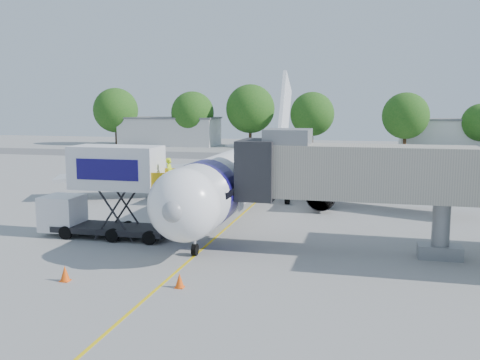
% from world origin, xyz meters
% --- Properties ---
extents(ground, '(160.00, 160.00, 0.00)m').
position_xyz_m(ground, '(0.00, 0.00, 0.00)').
color(ground, gray).
rests_on(ground, ground).
extents(guidance_line, '(0.15, 70.00, 0.01)m').
position_xyz_m(guidance_line, '(0.00, 0.00, 0.01)').
color(guidance_line, yellow).
rests_on(guidance_line, ground).
extents(taxiway_strip, '(120.00, 10.00, 0.01)m').
position_xyz_m(taxiway_strip, '(0.00, 42.00, 0.00)').
color(taxiway_strip, '#59595B').
rests_on(taxiway_strip, ground).
extents(aircraft, '(34.17, 37.73, 11.35)m').
position_xyz_m(aircraft, '(0.00, 4.12, 2.95)').
color(aircraft, white).
rests_on(aircraft, ground).
extents(jet_bridge, '(13.90, 3.20, 6.60)m').
position_xyz_m(jet_bridge, '(7.99, -7.00, 4.34)').
color(jet_bridge, '#A8A28F').
rests_on(jet_bridge, ground).
extents(catering_hiloader, '(8.50, 2.44, 5.50)m').
position_xyz_m(catering_hiloader, '(-6.27, -7.00, 2.76)').
color(catering_hiloader, black).
rests_on(catering_hiloader, ground).
extents(ground_tug, '(3.78, 2.39, 1.41)m').
position_xyz_m(ground_tug, '(3.49, -19.13, 0.74)').
color(ground_tug, silver).
rests_on(ground_tug, ground).
extents(safety_cone_a, '(0.41, 0.41, 0.65)m').
position_xyz_m(safety_cone_a, '(0.91, -14.37, 0.31)').
color(safety_cone_a, '#F7500D').
rests_on(safety_cone_a, ground).
extents(safety_cone_b, '(0.45, 0.45, 0.72)m').
position_xyz_m(safety_cone_b, '(-4.42, -14.77, 0.34)').
color(safety_cone_b, '#F7500D').
rests_on(safety_cone_b, ground).
extents(outbuilding_left, '(18.40, 8.40, 5.30)m').
position_xyz_m(outbuilding_left, '(-28.00, 60.00, 2.66)').
color(outbuilding_left, silver).
rests_on(outbuilding_left, ground).
extents(outbuilding_right, '(16.40, 7.40, 5.30)m').
position_xyz_m(outbuilding_right, '(22.00, 62.00, 2.66)').
color(outbuilding_right, silver).
rests_on(outbuilding_right, ground).
extents(tree_a, '(8.45, 8.45, 10.78)m').
position_xyz_m(tree_a, '(-38.34, 58.59, 6.54)').
color(tree_a, '#382314').
rests_on(tree_a, ground).
extents(tree_b, '(7.89, 7.89, 10.06)m').
position_xyz_m(tree_b, '(-23.05, 58.85, 6.11)').
color(tree_b, '#382314').
rests_on(tree_b, ground).
extents(tree_c, '(8.88, 8.88, 11.32)m').
position_xyz_m(tree_c, '(-12.45, 60.32, 6.87)').
color(tree_c, '#382314').
rests_on(tree_c, ground).
extents(tree_d, '(7.75, 7.75, 9.88)m').
position_xyz_m(tree_d, '(-1.10, 59.44, 5.99)').
color(tree_d, '#382314').
rests_on(tree_d, ground).
extents(tree_e, '(7.58, 7.58, 9.67)m').
position_xyz_m(tree_e, '(14.47, 56.00, 5.87)').
color(tree_e, '#382314').
rests_on(tree_e, ground).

